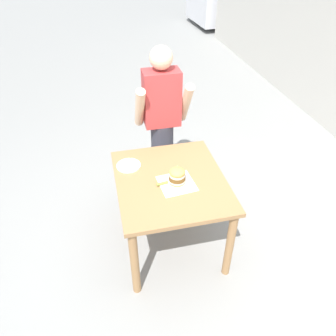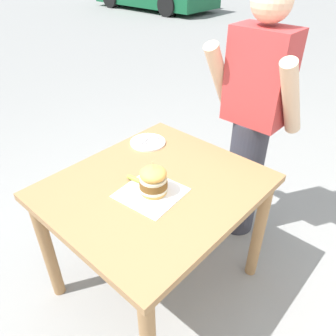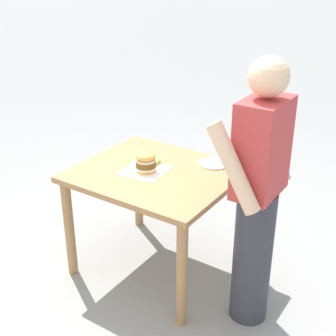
{
  "view_description": "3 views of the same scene",
  "coord_description": "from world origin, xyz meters",
  "px_view_note": "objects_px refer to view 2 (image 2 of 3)",
  "views": [
    {
      "loc": [
        -0.51,
        -2.13,
        2.58
      ],
      "look_at": [
        0.0,
        0.1,
        0.84
      ],
      "focal_mm": 35.0,
      "sensor_mm": 36.0,
      "label": 1
    },
    {
      "loc": [
        0.96,
        -0.95,
        1.82
      ],
      "look_at": [
        0.0,
        0.1,
        0.84
      ],
      "focal_mm": 35.0,
      "sensor_mm": 36.0,
      "label": 2
    },
    {
      "loc": [
        2.38,
        1.69,
        2.16
      ],
      "look_at": [
        0.0,
        0.1,
        0.84
      ],
      "focal_mm": 50.0,
      "sensor_mm": 36.0,
      "label": 3
    }
  ],
  "objects_px": {
    "side_plate_with_forks": "(148,142)",
    "sandwich": "(153,180)",
    "diner_across_table": "(252,123)",
    "patio_table": "(156,203)",
    "pickle_spear": "(136,180)"
  },
  "relations": [
    {
      "from": "side_plate_with_forks",
      "to": "sandwich",
      "type": "bearing_deg",
      "value": -41.36
    },
    {
      "from": "side_plate_with_forks",
      "to": "diner_across_table",
      "type": "height_order",
      "value": "diner_across_table"
    },
    {
      "from": "diner_across_table",
      "to": "side_plate_with_forks",
      "type": "bearing_deg",
      "value": -129.41
    },
    {
      "from": "sandwich",
      "to": "side_plate_with_forks",
      "type": "bearing_deg",
      "value": 138.64
    },
    {
      "from": "patio_table",
      "to": "pickle_spear",
      "type": "xyz_separation_m",
      "value": [
        -0.09,
        -0.05,
        0.14
      ]
    },
    {
      "from": "sandwich",
      "to": "side_plate_with_forks",
      "type": "height_order",
      "value": "sandwich"
    },
    {
      "from": "sandwich",
      "to": "diner_across_table",
      "type": "height_order",
      "value": "diner_across_table"
    },
    {
      "from": "patio_table",
      "to": "diner_across_table",
      "type": "relative_size",
      "value": 0.63
    },
    {
      "from": "sandwich",
      "to": "diner_across_table",
      "type": "bearing_deg",
      "value": 86.47
    },
    {
      "from": "pickle_spear",
      "to": "sandwich",
      "type": "bearing_deg",
      "value": 0.38
    },
    {
      "from": "diner_across_table",
      "to": "patio_table",
      "type": "bearing_deg",
      "value": -96.88
    },
    {
      "from": "patio_table",
      "to": "pickle_spear",
      "type": "height_order",
      "value": "pickle_spear"
    },
    {
      "from": "sandwich",
      "to": "side_plate_with_forks",
      "type": "distance_m",
      "value": 0.5
    },
    {
      "from": "pickle_spear",
      "to": "patio_table",
      "type": "bearing_deg",
      "value": 32.62
    },
    {
      "from": "pickle_spear",
      "to": "diner_across_table",
      "type": "xyz_separation_m",
      "value": [
        0.18,
        0.84,
        0.07
      ]
    }
  ]
}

